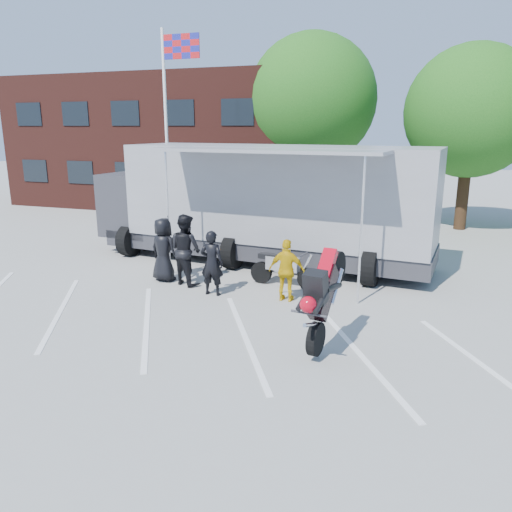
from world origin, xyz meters
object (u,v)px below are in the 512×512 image
Objects in this scene: tree_left at (312,100)px; spectator_leather_c at (186,249)px; flagpole at (171,108)px; spectator_hivis at (287,270)px; spectator_leather_b at (212,263)px; tree_mid at (471,112)px; stunt_bike_rider at (328,345)px; transporter_truck at (263,262)px; parked_motorcycle at (284,286)px; spectator_leather_a at (164,250)px.

tree_left reaches higher than spectator_leather_c.
flagpole reaches higher than spectator_hivis.
spectator_hivis is at bearing -175.77° from spectator_leather_b.
stunt_bike_rider is at bearing -102.44° from tree_mid.
tree_mid is 14.98m from stunt_bike_rider.
spectator_leather_c is at bearing -108.24° from transporter_truck.
spectator_leather_c is at bearing -59.48° from flagpole.
flagpole is 0.93× the size of tree_left.
spectator_leather_b is at bearing 172.61° from spectator_leather_c.
parked_motorcycle is (2.01, -11.37, -5.57)m from tree_left.
flagpole is at bearing 141.18° from stunt_bike_rider.
tree_mid is at bearing -112.09° from spectator_hivis.
spectator_leather_b reaches higher than parked_motorcycle.
flagpole is 0.67× the size of transporter_truck.
tree_mid is 3.50× the size of stunt_bike_rider.
spectator_leather_b is at bearing -119.46° from tree_mid.
tree_mid is at bearing 23.97° from flagpole.
spectator_leather_c is (-1.08, 0.62, 0.13)m from spectator_leather_b.
tree_mid is (11.24, 5.00, -0.11)m from flagpole.
spectator_hivis is at bearing -173.80° from spectator_leather_a.
stunt_bike_rider is 1.19× the size of spectator_leather_a.
flagpole is 12.31m from tree_mid.
spectator_leather_a is (-5.38, 2.82, 0.92)m from stunt_bike_rider.
stunt_bike_rider is at bearing 165.99° from spectator_leather_a.
stunt_bike_rider is 6.14m from spectator_leather_a.
spectator_leather_a is (-3.44, -0.61, 0.92)m from parked_motorcycle.
transporter_truck is at bearing -128.46° from tree_mid.
transporter_truck is 6.82× the size of spectator_leather_b.
tree_mid is 3.67× the size of parked_motorcycle.
transporter_truck is 6.45× the size of spectator_leather_a.
tree_mid is 14.02m from spectator_leather_c.
spectator_leather_b is (1.82, -0.69, -0.05)m from spectator_leather_a.
flagpole is at bearing -36.81° from spectator_leather_c.
tree_mid is 4.77× the size of spectator_hivis.
tree_left is 7.10m from tree_mid.
spectator_hivis is (1.99, 0.19, -0.07)m from spectator_leather_b.
transporter_truck is at bearing -90.44° from spectator_leather_c.
spectator_leather_c is (-2.69, -0.68, 1.00)m from parked_motorcycle.
parked_motorcycle is at bearing -142.27° from spectator_leather_b.
transporter_truck is 3.73m from spectator_leather_b.
parked_motorcycle is (1.41, -2.32, 0.00)m from transporter_truck.
flagpole is 4.97× the size of spectator_hivis.
transporter_truck is at bearing -32.21° from flagpole.
parked_motorcycle is at bearing -143.17° from spectator_leather_c.
transporter_truck is 5.91× the size of spectator_leather_c.
spectator_hivis is (0.38, -1.11, 0.80)m from parked_motorcycle.
stunt_bike_rider is 4.23m from spectator_leather_b.
spectator_leather_a is at bearing -127.48° from tree_mid.
tree_left is at bearing -70.55° from spectator_leather_c.
transporter_truck is (-6.40, -8.05, -4.94)m from tree_mid.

